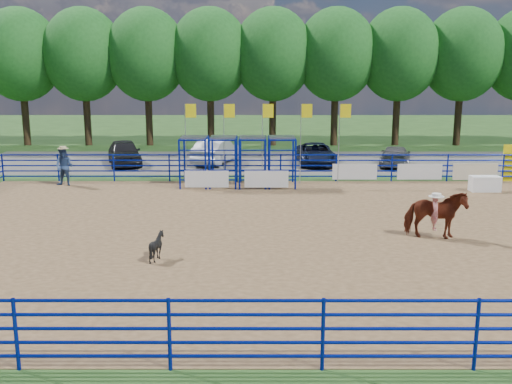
{
  "coord_description": "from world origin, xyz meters",
  "views": [
    {
      "loc": [
        -1.3,
        -20.32,
        5.75
      ],
      "look_at": [
        -1.32,
        1.0,
        1.3
      ],
      "focal_mm": 40.0,
      "sensor_mm": 36.0,
      "label": 1
    }
  ],
  "objects_px": {
    "car_a": "(124,152)",
    "car_c": "(316,154)",
    "spectator_cowboy": "(64,166)",
    "car_d": "(395,156)",
    "announcer_table": "(485,184)",
    "car_b": "(216,151)",
    "horse_and_rider": "(435,213)",
    "calf": "(157,246)"
  },
  "relations": [
    {
      "from": "calf",
      "to": "car_c",
      "type": "height_order",
      "value": "car_c"
    },
    {
      "from": "horse_and_rider",
      "to": "car_c",
      "type": "bearing_deg",
      "value": 98.43
    },
    {
      "from": "spectator_cowboy",
      "to": "car_c",
      "type": "height_order",
      "value": "spectator_cowboy"
    },
    {
      "from": "spectator_cowboy",
      "to": "car_b",
      "type": "xyz_separation_m",
      "value": [
        7.33,
        7.5,
        -0.22
      ]
    },
    {
      "from": "car_b",
      "to": "car_c",
      "type": "bearing_deg",
      "value": -167.26
    },
    {
      "from": "horse_and_rider",
      "to": "car_a",
      "type": "bearing_deg",
      "value": 131.58
    },
    {
      "from": "announcer_table",
      "to": "calf",
      "type": "xyz_separation_m",
      "value": [
        -14.41,
        -10.57,
        0.06
      ]
    },
    {
      "from": "spectator_cowboy",
      "to": "car_d",
      "type": "height_order",
      "value": "spectator_cowboy"
    },
    {
      "from": "spectator_cowboy",
      "to": "car_c",
      "type": "bearing_deg",
      "value": 27.21
    },
    {
      "from": "horse_and_rider",
      "to": "spectator_cowboy",
      "type": "distance_m",
      "value": 18.91
    },
    {
      "from": "horse_and_rider",
      "to": "announcer_table",
      "type": "bearing_deg",
      "value": 58.65
    },
    {
      "from": "announcer_table",
      "to": "car_b",
      "type": "height_order",
      "value": "car_b"
    },
    {
      "from": "car_b",
      "to": "car_d",
      "type": "distance_m",
      "value": 11.4
    },
    {
      "from": "horse_and_rider",
      "to": "car_a",
      "type": "relative_size",
      "value": 0.48
    },
    {
      "from": "spectator_cowboy",
      "to": "car_d",
      "type": "bearing_deg",
      "value": 18.69
    },
    {
      "from": "announcer_table",
      "to": "car_c",
      "type": "xyz_separation_m",
      "value": [
        -7.5,
        8.52,
        0.29
      ]
    },
    {
      "from": "car_b",
      "to": "car_d",
      "type": "bearing_deg",
      "value": -169.44
    },
    {
      "from": "car_b",
      "to": "car_c",
      "type": "xyz_separation_m",
      "value": [
        6.42,
        -0.42,
        -0.12
      ]
    },
    {
      "from": "car_c",
      "to": "car_d",
      "type": "distance_m",
      "value": 4.97
    },
    {
      "from": "spectator_cowboy",
      "to": "car_b",
      "type": "bearing_deg",
      "value": 45.64
    },
    {
      "from": "spectator_cowboy",
      "to": "car_c",
      "type": "xyz_separation_m",
      "value": [
        13.76,
        7.07,
        -0.34
      ]
    },
    {
      "from": "car_a",
      "to": "announcer_table",
      "type": "bearing_deg",
      "value": -40.36
    },
    {
      "from": "horse_and_rider",
      "to": "car_a",
      "type": "xyz_separation_m",
      "value": [
        -14.71,
        16.58,
        -0.12
      ]
    },
    {
      "from": "horse_and_rider",
      "to": "spectator_cowboy",
      "type": "xyz_separation_m",
      "value": [
        -16.24,
        9.68,
        0.1
      ]
    },
    {
      "from": "announcer_table",
      "to": "car_c",
      "type": "height_order",
      "value": "car_c"
    },
    {
      "from": "announcer_table",
      "to": "spectator_cowboy",
      "type": "distance_m",
      "value": 21.31
    },
    {
      "from": "horse_and_rider",
      "to": "car_d",
      "type": "relative_size",
      "value": 0.51
    },
    {
      "from": "announcer_table",
      "to": "car_b",
      "type": "distance_m",
      "value": 16.55
    },
    {
      "from": "horse_and_rider",
      "to": "car_d",
      "type": "distance_m",
      "value": 16.18
    },
    {
      "from": "car_a",
      "to": "calf",
      "type": "bearing_deg",
      "value": -91.75
    },
    {
      "from": "announcer_table",
      "to": "car_d",
      "type": "xyz_separation_m",
      "value": [
        -2.59,
        7.77,
        0.25
      ]
    },
    {
      "from": "spectator_cowboy",
      "to": "car_a",
      "type": "relative_size",
      "value": 0.43
    },
    {
      "from": "horse_and_rider",
      "to": "spectator_cowboy",
      "type": "bearing_deg",
      "value": 149.2
    },
    {
      "from": "car_c",
      "to": "horse_and_rider",
      "type": "bearing_deg",
      "value": -82.43
    },
    {
      "from": "calf",
      "to": "spectator_cowboy",
      "type": "relative_size",
      "value": 0.43
    },
    {
      "from": "car_a",
      "to": "car_c",
      "type": "xyz_separation_m",
      "value": [
        12.22,
        0.18,
        -0.12
      ]
    },
    {
      "from": "announcer_table",
      "to": "car_a",
      "type": "xyz_separation_m",
      "value": [
        -19.72,
        8.35,
        0.41
      ]
    },
    {
      "from": "spectator_cowboy",
      "to": "car_d",
      "type": "xyz_separation_m",
      "value": [
        18.66,
        6.32,
        -0.38
      ]
    },
    {
      "from": "announcer_table",
      "to": "car_a",
      "type": "distance_m",
      "value": 21.42
    },
    {
      "from": "announcer_table",
      "to": "car_a",
      "type": "height_order",
      "value": "car_a"
    },
    {
      "from": "calf",
      "to": "car_d",
      "type": "bearing_deg",
      "value": -66.64
    },
    {
      "from": "car_b",
      "to": "car_d",
      "type": "relative_size",
      "value": 1.1
    }
  ]
}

